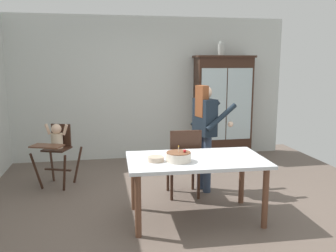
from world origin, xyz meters
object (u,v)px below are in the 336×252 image
Objects in this scene: china_cabinet at (223,107)px; adult_person at (205,125)px; high_chair_with_toddler at (57,144)px; dining_table at (196,166)px; birthday_cake at (179,157)px; ceramic_vase at (221,49)px; serving_bowl at (156,159)px; dining_chair_far_side at (184,158)px.

china_cabinet is 1.29× the size of adult_person.
china_cabinet is at bearing 43.46° from high_chair_with_toddler.
birthday_cake is (-0.23, -0.09, 0.14)m from dining_table.
dining_table is at bearing -114.18° from ceramic_vase.
birthday_cake is (-1.50, -2.78, -0.20)m from china_cabinet.
china_cabinet is 2.08× the size of high_chair_with_toddler.
adult_person is at bearing 47.81° from serving_bowl.
adult_person is at bearing -145.09° from dining_chair_far_side.
dining_chair_far_side is (0.50, 0.72, -0.21)m from serving_bowl.
china_cabinet is 1.21× the size of dining_table.
adult_person is 1.59× the size of dining_chair_far_side.
serving_bowl is (-0.25, 0.05, -0.03)m from birthday_cake.
china_cabinet reaches higher than adult_person.
ceramic_vase is (-0.06, 0.00, 1.10)m from china_cabinet.
dining_chair_far_side is at bearing 71.92° from birthday_cake.
serving_bowl is (-0.86, -0.95, -0.20)m from adult_person.
china_cabinet is 2.40m from dining_chair_far_side.
dining_chair_far_side reaches higher than serving_bowl.
adult_person is at bearing 58.65° from birthday_cake.
high_chair_with_toddler is (-2.94, -1.19, -1.44)m from ceramic_vase.
birthday_cake is at bearing -117.32° from ceramic_vase.
ceramic_vase is 3.28m from dining_table.
dining_chair_far_side is (1.76, -0.82, -0.10)m from high_chair_with_toddler.
high_chair_with_toddler is 1.94m from dining_chair_far_side.
adult_person reaches higher than birthday_cake.
high_chair_with_toddler is 0.99× the size of dining_chair_far_side.
adult_person is 1.03m from dining_table.
high_chair_with_toddler is 0.58× the size of dining_table.
adult_person reaches higher than dining_chair_far_side.
ceramic_vase is at bearing 62.68° from birthday_cake.
dining_chair_far_side is (-1.24, -2.01, -0.44)m from china_cabinet.
china_cabinet is 1.99m from adult_person.
birthday_cake is (-0.61, -1.00, -0.17)m from adult_person.
serving_bowl is (-1.69, -2.73, -1.33)m from ceramic_vase.
birthday_cake is 1.56× the size of serving_bowl.
dining_chair_far_side is at bearing 106.32° from adult_person.
serving_bowl is at bearing -29.05° from high_chair_with_toddler.
high_chair_with_toddler reaches higher than birthday_cake.
serving_bowl is (-0.48, -0.05, 0.12)m from dining_table.
ceramic_vase is 3.48m from high_chair_with_toddler.
high_chair_with_toddler is 0.62× the size of adult_person.
high_chair_with_toddler is at bearing 133.36° from birthday_cake.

